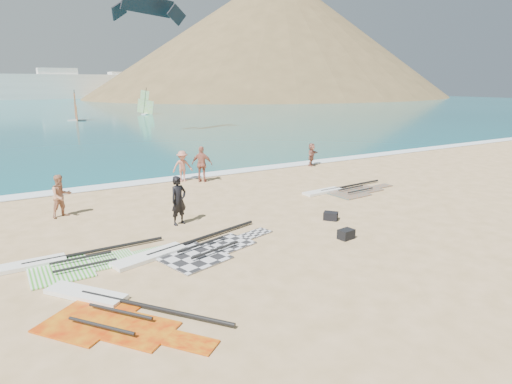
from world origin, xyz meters
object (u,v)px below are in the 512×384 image
beachgoer_back (202,164)px  person_wetsuit (179,201)px  rig_green (66,263)px  gear_bag_far (331,216)px  beachgoer_mid (182,166)px  rig_grey (189,250)px  rig_red (107,311)px  beachgoer_left (61,196)px  rig_orange (344,191)px  gear_bag_near (346,234)px  beachgoer_right (312,154)px

beachgoer_back → person_wetsuit: bearing=98.1°
rig_green → gear_bag_far: (9.78, -0.75, 0.11)m
rig_green → beachgoer_mid: size_ratio=3.11×
rig_grey → rig_green: (-3.59, 0.95, -0.00)m
rig_grey → rig_red: size_ratio=1.18×
beachgoer_mid → rig_red: bearing=-112.5°
rig_grey → beachgoer_left: size_ratio=3.34×
rig_orange → rig_red: 14.21m
beachgoer_mid → rig_grey: bearing=-104.2°
rig_red → gear_bag_near: 8.41m
person_wetsuit → beachgoer_back: 7.37m
gear_bag_near → beachgoer_back: bearing=93.6°
rig_grey → gear_bag_far: gear_bag_far is taller
person_wetsuit → beachgoer_back: bearing=41.3°
beachgoer_back → beachgoer_right: (8.14, 0.64, -0.24)m
rig_orange → gear_bag_far: 4.80m
rig_grey → beachgoer_mid: 10.48m
gear_bag_far → person_wetsuit: size_ratio=0.28×
rig_orange → beachgoer_right: size_ratio=3.49×
rig_orange → beachgoer_left: size_ratio=2.99×
gear_bag_far → beachgoer_mid: beachgoer_mid is taller
gear_bag_near → beachgoer_right: size_ratio=0.36×
rig_grey → beachgoer_left: 6.93m
beachgoer_back → rig_red: bearing=95.6°
person_wetsuit → beachgoer_right: person_wetsuit is taller
rig_red → beachgoer_left: (0.15, 8.75, 0.83)m
gear_bag_near → rig_orange: bearing=48.5°
beachgoer_left → beachgoer_right: bearing=-7.0°
rig_grey → rig_green: rig_grey is taller
rig_grey → person_wetsuit: size_ratio=3.07×
beachgoer_right → beachgoer_mid: bearing=146.1°
rig_green → gear_bag_near: (8.83, -2.68, 0.12)m
rig_red → beachgoer_right: (15.83, 12.33, 0.71)m
person_wetsuit → beachgoer_left: (-3.76, 3.38, -0.08)m
beachgoer_mid → beachgoer_back: size_ratio=0.87×
gear_bag_far → beachgoer_left: (-9.17, 5.99, 0.72)m
beachgoer_mid → beachgoer_right: 9.04m
beachgoer_right → gear_bag_far: bearing=-158.1°
gear_bag_near → rig_grey: bearing=161.7°
beachgoer_left → rig_orange: bearing=-32.3°
person_wetsuit → gear_bag_far: bearing=-43.6°
rig_green → rig_orange: same height
beachgoer_mid → beachgoer_back: (0.90, -0.64, 0.13)m
beachgoer_left → beachgoer_mid: (6.64, 3.59, -0.02)m
beachgoer_back → beachgoer_right: beachgoer_back is taller
rig_orange → beachgoer_right: (2.92, 6.38, 0.71)m
gear_bag_near → beachgoer_mid: size_ratio=0.31×
rig_orange → beachgoer_mid: size_ratio=3.06×
gear_bag_far → rig_orange: bearing=41.6°
rig_green → beachgoer_back: 11.59m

